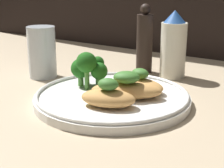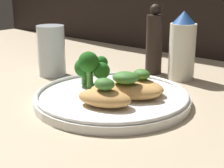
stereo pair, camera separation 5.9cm
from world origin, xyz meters
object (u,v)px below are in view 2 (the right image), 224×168
at_px(broccoli_bunch, 91,66).
at_px(pepper_grinder, 154,42).
at_px(plate, 112,97).
at_px(sauce_bottle, 182,47).
at_px(drinking_glass, 51,51).

xyz_separation_m(broccoli_bunch, pepper_grinder, (0.01, 0.19, 0.02)).
bearing_deg(broccoli_bunch, plate, -13.07).
relative_size(plate, broccoli_bunch, 3.81).
relative_size(broccoli_bunch, pepper_grinder, 0.46).
xyz_separation_m(sauce_bottle, drinking_glass, (-0.23, -0.16, -0.01)).
bearing_deg(broccoli_bunch, pepper_grinder, 86.89).
height_order(broccoli_bunch, sauce_bottle, sauce_bottle).
height_order(plate, drinking_glass, drinking_glass).
distance_m(pepper_grinder, drinking_glass, 0.23).
bearing_deg(drinking_glass, sauce_bottle, 33.96).
distance_m(plate, broccoli_bunch, 0.08).
distance_m(sauce_bottle, drinking_glass, 0.28).
bearing_deg(pepper_grinder, plate, -75.94).
bearing_deg(broccoli_bunch, sauce_bottle, 67.30).
height_order(plate, sauce_bottle, sauce_bottle).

